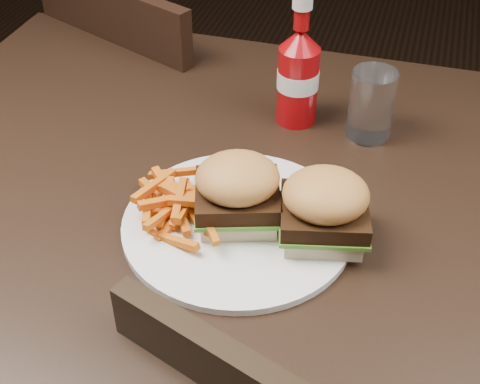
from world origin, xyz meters
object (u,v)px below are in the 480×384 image
(ketchup_bottle, at_px, (297,86))
(tumbler, at_px, (371,104))
(plate, at_px, (238,224))
(dining_table, at_px, (279,194))
(chair_far, at_px, (188,137))

(ketchup_bottle, xyz_separation_m, tumbler, (0.11, -0.01, -0.01))
(plate, bearing_deg, tumbler, 63.03)
(dining_table, height_order, tumbler, tumbler)
(plate, relative_size, tumbler, 2.83)
(dining_table, height_order, chair_far, dining_table)
(dining_table, relative_size, plate, 4.09)
(dining_table, height_order, ketchup_bottle, ketchup_bottle)
(chair_far, bearing_deg, tumbler, 163.53)
(plate, distance_m, ketchup_bottle, 0.27)
(ketchup_bottle, bearing_deg, plate, -93.30)
(plate, height_order, ketchup_bottle, ketchup_bottle)
(chair_far, height_order, plate, plate)
(ketchup_bottle, distance_m, tumbler, 0.11)
(dining_table, height_order, plate, plate)
(chair_far, xyz_separation_m, plate, (0.30, -0.61, 0.33))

